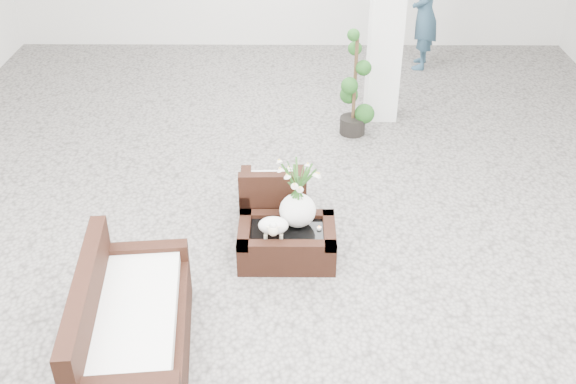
{
  "coord_description": "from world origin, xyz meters",
  "views": [
    {
      "loc": [
        0.04,
        -5.3,
        3.92
      ],
      "look_at": [
        0.0,
        -0.1,
        0.62
      ],
      "focal_mm": 41.7,
      "sensor_mm": 36.0,
      "label": 1
    }
  ],
  "objects_px": {
    "coffee_table": "(287,244)",
    "armchair": "(273,191)",
    "topiary": "(355,84)",
    "loveseat": "(134,320)"
  },
  "relations": [
    {
      "from": "coffee_table",
      "to": "armchair",
      "type": "distance_m",
      "value": 0.68
    },
    {
      "from": "coffee_table",
      "to": "armchair",
      "type": "xyz_separation_m",
      "value": [
        -0.15,
        0.63,
        0.19
      ]
    },
    {
      "from": "armchair",
      "to": "loveseat",
      "type": "height_order",
      "value": "loveseat"
    },
    {
      "from": "loveseat",
      "to": "topiary",
      "type": "height_order",
      "value": "topiary"
    },
    {
      "from": "topiary",
      "to": "armchair",
      "type": "bearing_deg",
      "value": -116.27
    },
    {
      "from": "armchair",
      "to": "topiary",
      "type": "distance_m",
      "value": 2.18
    },
    {
      "from": "armchair",
      "to": "loveseat",
      "type": "distance_m",
      "value": 2.18
    },
    {
      "from": "coffee_table",
      "to": "armchair",
      "type": "height_order",
      "value": "armchair"
    },
    {
      "from": "armchair",
      "to": "topiary",
      "type": "xyz_separation_m",
      "value": [
        0.96,
        1.94,
        0.33
      ]
    },
    {
      "from": "armchair",
      "to": "topiary",
      "type": "bearing_deg",
      "value": -117.84
    }
  ]
}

